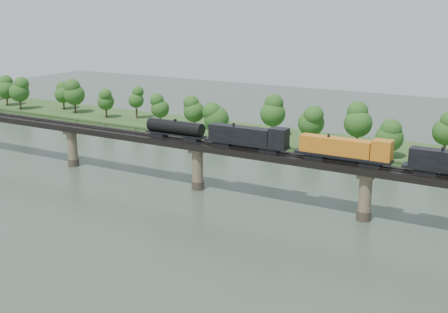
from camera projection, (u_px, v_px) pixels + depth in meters
The scene contains 6 objects.
ground at pixel (115, 232), 108.57m from camera, with size 400.00×400.00×0.00m, color #324034.
far_bank at pixel (290, 139), 179.59m from camera, with size 300.00×24.00×1.60m, color #2A491D.
bridge at pixel (198, 167), 132.27m from camera, with size 236.00×30.00×11.50m.
bridge_superstructure at pixel (197, 141), 130.61m from camera, with size 220.00×4.90×0.75m.
far_treeline at pixel (261, 114), 177.65m from camera, with size 289.06×17.54×13.60m.
freight_train at pixel (309, 145), 116.75m from camera, with size 80.88×3.15×5.57m.
Camera 1 is at (68.31, -77.20, 42.67)m, focal length 45.00 mm.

